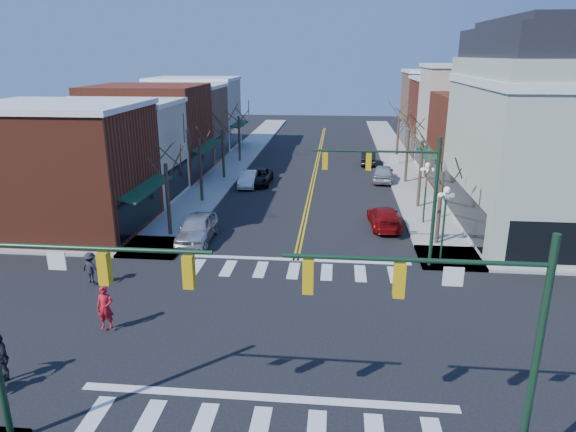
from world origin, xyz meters
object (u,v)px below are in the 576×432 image
(car_right_far, at_px, (368,158))
(pedestrian_dark_b, at_px, (91,268))
(lamppost_corner, at_px, (445,211))
(car_left_far, at_px, (258,177))
(pedestrian_dark_a, at_px, (1,357))
(car_left_mid, at_px, (248,179))
(car_right_near, at_px, (384,217))
(pedestrian_red_a, at_px, (105,307))
(car_left_near, at_px, (197,228))
(lamppost_midblock, at_px, (426,183))
(victorian_corner, at_px, (567,130))
(car_right_mid, at_px, (383,173))

(car_right_far, relative_size, pedestrian_dark_b, 2.58)
(lamppost_corner, xyz_separation_m, car_left_far, (-13.04, 16.76, -2.30))
(car_right_far, height_order, pedestrian_dark_a, pedestrian_dark_a)
(car_left_mid, height_order, car_right_near, car_right_near)
(pedestrian_red_a, bearing_deg, car_left_near, 79.83)
(car_left_mid, distance_m, car_left_far, 1.20)
(lamppost_midblock, relative_size, pedestrian_red_a, 2.26)
(car_left_mid, bearing_deg, car_left_near, -95.32)
(car_left_near, relative_size, car_right_near, 1.03)
(victorian_corner, relative_size, lamppost_midblock, 3.29)
(car_right_mid, xyz_separation_m, car_right_far, (-0.97, 7.42, -0.09))
(lamppost_midblock, distance_m, car_left_far, 16.75)
(car_left_near, height_order, car_right_far, car_left_near)
(lamppost_corner, bearing_deg, car_left_far, 127.88)
(lamppost_midblock, bearing_deg, pedestrian_dark_a, -131.82)
(car_left_near, bearing_deg, lamppost_corner, -8.03)
(car_left_near, distance_m, pedestrian_dark_b, 7.71)
(victorian_corner, height_order, pedestrian_dark_b, victorian_corner)
(car_left_far, relative_size, pedestrian_red_a, 2.50)
(lamppost_midblock, xyz_separation_m, pedestrian_red_a, (-15.50, -15.86, -1.85))
(car_left_far, bearing_deg, car_left_near, -95.86)
(car_left_near, distance_m, car_right_near, 12.50)
(car_left_near, height_order, car_left_far, car_left_near)
(car_right_far, relative_size, pedestrian_dark_a, 2.34)
(victorian_corner, height_order, lamppost_corner, victorian_corner)
(car_left_near, relative_size, pedestrian_red_a, 2.58)
(car_right_far, bearing_deg, lamppost_midblock, 100.49)
(victorian_corner, relative_size, car_left_mid, 3.50)
(car_right_mid, bearing_deg, victorian_corner, 133.44)
(car_left_mid, bearing_deg, car_left_far, 46.74)
(victorian_corner, bearing_deg, car_left_mid, 155.98)
(car_left_mid, bearing_deg, victorian_corner, -26.20)
(lamppost_midblock, bearing_deg, car_left_mid, 145.90)
(car_left_mid, relative_size, car_right_far, 0.97)
(car_left_near, distance_m, car_left_mid, 14.16)
(lamppost_midblock, height_order, car_right_near, lamppost_midblock)
(lamppost_corner, distance_m, car_right_far, 26.55)
(victorian_corner, bearing_deg, car_right_far, 118.60)
(lamppost_corner, xyz_separation_m, car_right_far, (-2.77, 26.31, -2.27))
(car_left_near, distance_m, pedestrian_red_a, 11.13)
(car_left_far, distance_m, pedestrian_dark_a, 30.27)
(car_left_far, bearing_deg, car_right_near, -47.12)
(lamppost_midblock, bearing_deg, car_left_far, 141.80)
(car_right_near, relative_size, car_right_mid, 1.04)
(car_left_mid, bearing_deg, pedestrian_dark_b, -103.97)
(car_left_near, distance_m, car_right_far, 27.28)
(lamppost_corner, xyz_separation_m, car_left_mid, (-13.82, 15.86, -2.29))
(car_left_far, distance_m, pedestrian_dark_b, 22.46)
(pedestrian_dark_a, xyz_separation_m, pedestrian_dark_b, (-0.61, 8.06, -0.08))
(car_left_far, height_order, car_right_near, car_right_near)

